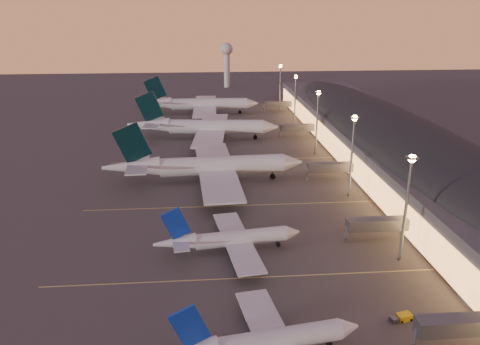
# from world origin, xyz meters

# --- Properties ---
(ground) EXTENTS (700.00, 700.00, 0.00)m
(ground) POSITION_xyz_m (0.00, 0.00, 0.00)
(ground) COLOR #464441
(airliner_narrow_south) EXTENTS (34.93, 31.51, 12.49)m
(airliner_narrow_south) POSITION_xyz_m (-0.34, -29.93, 3.23)
(airliner_narrow_south) COLOR silver
(airliner_narrow_south) RESTS_ON ground
(airliner_narrow_north) EXTENTS (36.04, 32.46, 12.87)m
(airliner_narrow_north) POSITION_xyz_m (-3.83, 7.17, 3.33)
(airliner_narrow_north) COLOR silver
(airliner_narrow_north) RESTS_ON ground
(airliner_wide_near) EXTENTS (67.45, 61.44, 21.59)m
(airliner_wide_near) POSITION_xyz_m (-8.91, 56.29, 5.56)
(airliner_wide_near) COLOR silver
(airliner_wide_near) RESTS_ON ground
(airliner_wide_mid) EXTENTS (68.11, 62.35, 21.78)m
(airliner_wide_mid) POSITION_xyz_m (-9.13, 112.11, 5.61)
(airliner_wide_mid) COLOR silver
(airliner_wide_mid) RESTS_ON ground
(airliner_wide_far) EXTENTS (67.11, 61.00, 21.51)m
(airliner_wide_far) POSITION_xyz_m (-11.33, 165.93, 5.54)
(airliner_wide_far) COLOR silver
(airliner_wide_far) RESTS_ON ground
(terminal_building) EXTENTS (56.35, 255.00, 17.46)m
(terminal_building) POSITION_xyz_m (61.84, 72.47, 8.78)
(terminal_building) COLOR #4B4B4F
(terminal_building) RESTS_ON ground
(light_masts) EXTENTS (2.20, 217.20, 25.90)m
(light_masts) POSITION_xyz_m (36.00, 65.00, 17.55)
(light_masts) COLOR slate
(light_masts) RESTS_ON ground
(radar_tower) EXTENTS (9.00, 9.00, 32.50)m
(radar_tower) POSITION_xyz_m (10.00, 260.00, 21.87)
(radar_tower) COLOR silver
(radar_tower) RESTS_ON ground
(lane_markings) EXTENTS (90.00, 180.36, 0.00)m
(lane_markings) POSITION_xyz_m (0.00, 40.00, 0.01)
(lane_markings) COLOR #D8C659
(lane_markings) RESTS_ON ground
(baggage_tug_b) EXTENTS (4.47, 2.54, 1.26)m
(baggage_tug_b) POSITION_xyz_m (27.21, -22.06, 0.57)
(baggage_tug_b) COLOR yellow
(baggage_tug_b) RESTS_ON ground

